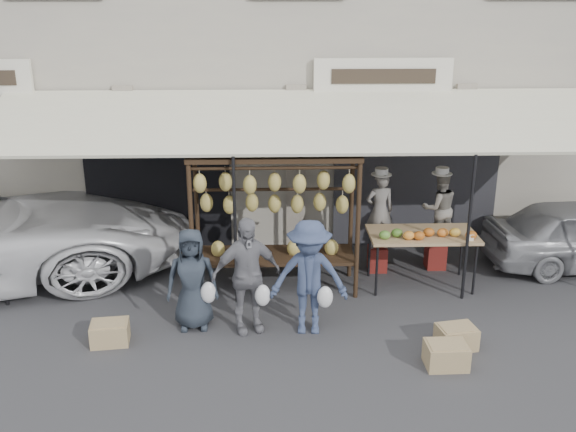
% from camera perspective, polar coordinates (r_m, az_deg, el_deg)
% --- Properties ---
extents(ground_plane, '(90.00, 90.00, 0.00)m').
position_cam_1_polar(ground_plane, '(9.00, 1.63, -10.79)').
color(ground_plane, '#2D2D30').
extents(shophouse, '(24.00, 6.15, 7.30)m').
position_cam_1_polar(shophouse, '(14.31, 0.19, 15.78)').
color(shophouse, gray).
rests_on(shophouse, ground_plane).
extents(awning, '(10.00, 2.35, 2.92)m').
position_cam_1_polar(awning, '(10.25, 1.06, 8.37)').
color(awning, beige).
rests_on(awning, ground_plane).
extents(banana_rack, '(2.60, 0.90, 2.24)m').
position_cam_1_polar(banana_rack, '(9.83, -1.20, 1.82)').
color(banana_rack, black).
rests_on(banana_rack, ground_plane).
extents(produce_table, '(1.70, 0.90, 1.04)m').
position_cam_1_polar(produce_table, '(10.34, 11.93, -1.73)').
color(produce_table, tan).
rests_on(produce_table, ground_plane).
extents(vendor_left, '(0.52, 0.38, 1.31)m').
position_cam_1_polar(vendor_left, '(10.76, 8.14, 0.48)').
color(vendor_left, slate).
rests_on(vendor_left, stool_left).
extents(vendor_right, '(0.67, 0.55, 1.26)m').
position_cam_1_polar(vendor_right, '(11.06, 13.29, 0.69)').
color(vendor_right, gray).
rests_on(vendor_right, stool_right).
extents(customer_left, '(0.75, 0.51, 1.47)m').
position_cam_1_polar(customer_left, '(9.06, -8.52, -5.57)').
color(customer_left, '#262D37').
rests_on(customer_left, ground_plane).
extents(customer_mid, '(1.05, 0.67, 1.67)m').
position_cam_1_polar(customer_mid, '(8.86, -3.72, -5.27)').
color(customer_mid, gray).
rests_on(customer_mid, ground_plane).
extents(customer_right, '(1.10, 0.69, 1.65)m').
position_cam_1_polar(customer_right, '(8.80, 1.88, -5.49)').
color(customer_right, '#354262').
rests_on(customer_right, ground_plane).
extents(stool_left, '(0.30, 0.30, 0.43)m').
position_cam_1_polar(stool_left, '(11.07, 7.93, -3.77)').
color(stool_left, maroon).
rests_on(stool_left, ground_plane).
extents(stool_right, '(0.35, 0.35, 0.45)m').
position_cam_1_polar(stool_right, '(11.36, 12.96, -3.42)').
color(stool_right, maroon).
rests_on(stool_right, ground_plane).
extents(crate_near_a, '(0.53, 0.41, 0.31)m').
position_cam_1_polar(crate_near_a, '(8.56, 13.87, -11.91)').
color(crate_near_a, tan).
rests_on(crate_near_a, ground_plane).
extents(crate_near_b, '(0.55, 0.46, 0.30)m').
position_cam_1_polar(crate_near_b, '(9.01, 14.73, -10.36)').
color(crate_near_b, tan).
rests_on(crate_near_b, ground_plane).
extents(crate_far, '(0.54, 0.43, 0.30)m').
position_cam_1_polar(crate_far, '(9.14, -15.54, -9.98)').
color(crate_far, tan).
rests_on(crate_far, ground_plane).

